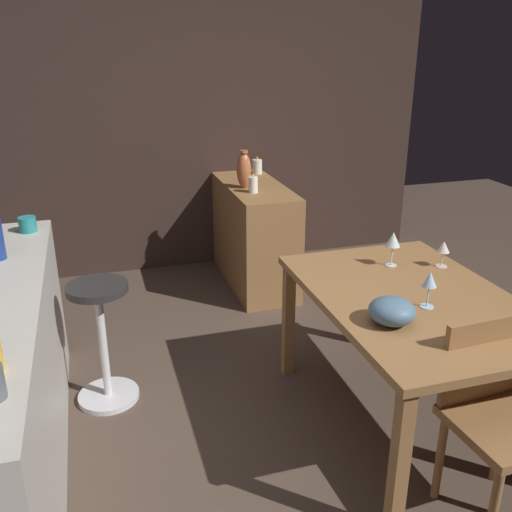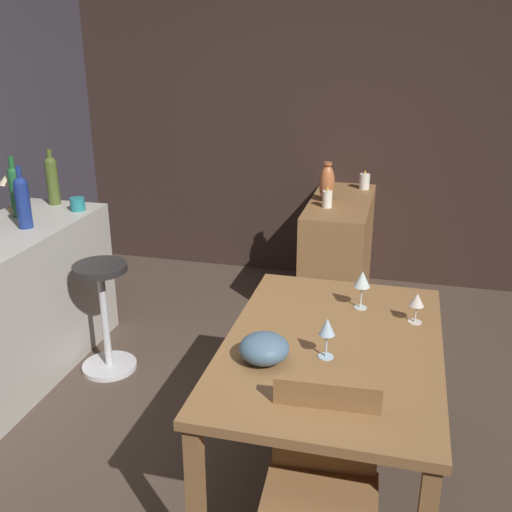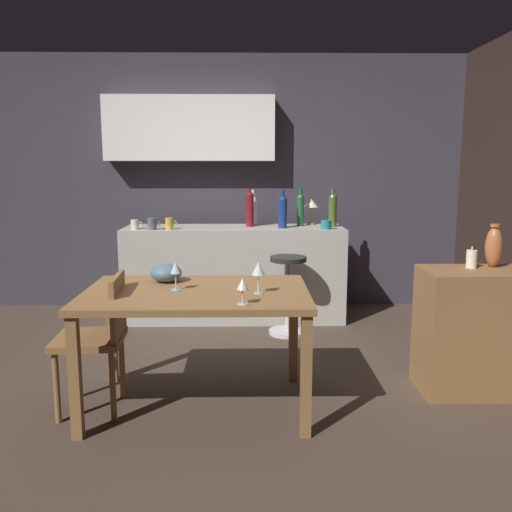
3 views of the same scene
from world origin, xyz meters
TOP-DOWN VIEW (x-y plane):
  - ground_plane at (0.00, 0.00)m, footprint 9.00×9.00m
  - wall_side_right at (2.55, 0.30)m, footprint 0.10×4.40m
  - dining_table at (-0.04, -0.43)m, footprint 1.36×0.91m
  - sideboard_cabinet at (1.97, -0.23)m, footprint 1.10×0.44m
  - chair_near_window at (-0.62, -0.48)m, footprint 0.42×0.42m
  - bar_stool at (0.63, 1.02)m, footprint 0.34×0.34m
  - wine_glass_left at (0.34, -0.52)m, footprint 0.08×0.08m
  - wine_glass_right at (0.25, -0.77)m, footprint 0.07×0.07m
  - wine_glass_center at (-0.16, -0.42)m, footprint 0.07×0.07m
  - fruit_bowl at (-0.25, -0.19)m, footprint 0.20×0.20m
  - cup_teal at (1.01, 1.35)m, footprint 0.13×0.09m
  - pillar_candle_tall at (1.75, -0.16)m, footprint 0.07×0.07m
  - pillar_candle_short at (2.34, -0.37)m, footprint 0.08×0.08m
  - vase_copper at (1.90, -0.13)m, footprint 0.11×0.11m

SIDE VIEW (x-z plane):
  - ground_plane at x=0.00m, z-range 0.00..0.00m
  - bar_stool at x=0.63m, z-range 0.02..0.72m
  - sideboard_cabinet at x=1.97m, z-range 0.00..0.82m
  - chair_near_window at x=-0.62m, z-range 0.06..0.90m
  - dining_table at x=-0.04m, z-range 0.29..1.03m
  - fruit_bowl at x=-0.25m, z-range 0.74..0.86m
  - wine_glass_right at x=0.25m, z-range 0.77..0.92m
  - wine_glass_center at x=-0.16m, z-range 0.78..0.96m
  - pillar_candle_tall at x=1.75m, z-range 0.81..0.95m
  - pillar_candle_short at x=2.34m, z-range 0.81..0.95m
  - wine_glass_left at x=0.34m, z-range 0.79..0.98m
  - cup_teal at x=1.01m, z-range 0.90..0.98m
  - vase_copper at x=1.90m, z-range 0.81..1.10m
  - wall_side_right at x=2.55m, z-range 0.00..2.60m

